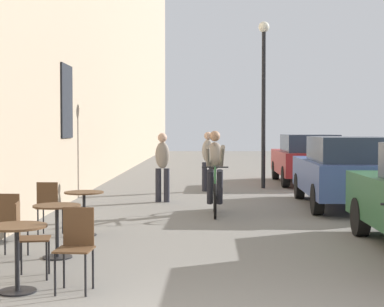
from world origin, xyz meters
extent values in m
cube|color=black|center=(-3.18, 9.57, 2.39)|extent=(0.04, 1.10, 1.70)
cylinder|color=black|center=(-2.02, 1.90, 0.01)|extent=(0.40, 0.40, 0.02)
cylinder|color=black|center=(-2.02, 1.90, 0.36)|extent=(0.05, 0.05, 0.67)
cylinder|color=#4C331E|center=(-2.02, 1.90, 0.71)|extent=(0.64, 0.64, 0.02)
cylinder|color=black|center=(-1.26, 1.73, 0.23)|extent=(0.02, 0.02, 0.45)
cylinder|color=black|center=(-1.58, 1.75, 0.23)|extent=(0.02, 0.02, 0.45)
cylinder|color=black|center=(-1.24, 2.06, 0.23)|extent=(0.02, 0.02, 0.45)
cylinder|color=black|center=(-1.56, 2.08, 0.23)|extent=(0.02, 0.02, 0.45)
cube|color=#4C331E|center=(-1.41, 1.90, 0.46)|extent=(0.40, 0.40, 0.02)
cube|color=#4C331E|center=(-1.40, 2.08, 0.68)|extent=(0.34, 0.04, 0.42)
cylinder|color=black|center=(-1.89, 2.73, 0.23)|extent=(0.02, 0.02, 0.45)
cylinder|color=black|center=(-1.84, 2.41, 0.23)|extent=(0.02, 0.02, 0.45)
cylinder|color=black|center=(-2.21, 2.68, 0.23)|extent=(0.02, 0.02, 0.45)
cylinder|color=black|center=(-2.16, 2.36, 0.23)|extent=(0.02, 0.02, 0.45)
cube|color=#4C331E|center=(-2.02, 2.54, 0.46)|extent=(0.44, 0.44, 0.02)
cube|color=#4C331E|center=(-2.20, 2.51, 0.68)|extent=(0.08, 0.34, 0.42)
cylinder|color=black|center=(-2.01, 3.64, 0.01)|extent=(0.40, 0.40, 0.02)
cylinder|color=black|center=(-2.01, 3.64, 0.36)|extent=(0.05, 0.05, 0.67)
cylinder|color=#4C331E|center=(-2.01, 3.64, 0.71)|extent=(0.64, 0.64, 0.02)
cylinder|color=black|center=(-2.77, 3.81, 0.23)|extent=(0.02, 0.02, 0.45)
cylinder|color=black|center=(-2.45, 3.80, 0.23)|extent=(0.02, 0.02, 0.45)
cylinder|color=black|center=(-2.47, 3.47, 0.23)|extent=(0.02, 0.02, 0.45)
cube|color=#4C331E|center=(-2.62, 3.64, 0.46)|extent=(0.40, 0.40, 0.02)
cube|color=#4C331E|center=(-2.63, 3.46, 0.68)|extent=(0.34, 0.04, 0.42)
cylinder|color=black|center=(-1.98, 5.38, 0.01)|extent=(0.40, 0.40, 0.02)
cylinder|color=black|center=(-1.98, 5.38, 0.36)|extent=(0.05, 0.05, 0.67)
cylinder|color=#4C331E|center=(-1.98, 5.38, 0.71)|extent=(0.64, 0.64, 0.02)
cylinder|color=black|center=(-2.69, 5.54, 0.23)|extent=(0.02, 0.02, 0.45)
cylinder|color=black|center=(-2.37, 5.54, 0.23)|extent=(0.02, 0.02, 0.45)
cylinder|color=black|center=(-2.70, 5.22, 0.23)|extent=(0.02, 0.02, 0.45)
cylinder|color=black|center=(-2.37, 5.22, 0.23)|extent=(0.02, 0.02, 0.45)
cube|color=#4C331E|center=(-2.53, 5.38, 0.46)|extent=(0.39, 0.39, 0.02)
cube|color=#4C331E|center=(-2.54, 5.20, 0.68)|extent=(0.34, 0.03, 0.42)
torus|color=black|center=(0.21, 7.32, 0.33)|extent=(0.06, 0.71, 0.71)
torus|color=black|center=(0.22, 8.37, 0.33)|extent=(0.06, 0.71, 0.71)
cylinder|color=#2D6B38|center=(0.22, 8.28, 0.61)|extent=(0.04, 0.21, 0.58)
cylinder|color=#2D6B38|center=(0.22, 7.78, 0.95)|extent=(0.05, 0.82, 0.14)
cylinder|color=#2D6B38|center=(0.21, 7.35, 0.67)|extent=(0.04, 0.09, 0.67)
cylinder|color=#2D6B38|center=(0.22, 7.87, 0.37)|extent=(0.05, 1.00, 0.12)
cylinder|color=black|center=(0.21, 7.37, 1.00)|extent=(0.52, 0.03, 0.03)
ellipsoid|color=black|center=(0.22, 8.19, 0.93)|extent=(0.12, 0.24, 0.06)
ellipsoid|color=gray|center=(0.22, 8.11, 1.21)|extent=(0.34, 0.35, 0.59)
sphere|color=#A57A5B|center=(0.22, 8.07, 1.60)|extent=(0.22, 0.22, 0.22)
cylinder|color=#26262D|center=(0.32, 8.03, 0.55)|extent=(0.13, 0.40, 0.75)
cylinder|color=#26262D|center=(0.12, 8.03, 0.55)|extent=(0.13, 0.40, 0.75)
cylinder|color=gray|center=(0.36, 7.72, 1.20)|extent=(0.10, 0.75, 0.48)
cylinder|color=gray|center=(0.07, 7.72, 1.20)|extent=(0.12, 0.75, 0.48)
cylinder|color=#26262D|center=(-1.09, 9.99, 0.40)|extent=(0.14, 0.14, 0.81)
cylinder|color=#26262D|center=(-0.89, 9.98, 0.40)|extent=(0.14, 0.14, 0.81)
ellipsoid|color=gray|center=(-0.99, 9.98, 1.12)|extent=(0.35, 0.26, 0.64)
sphere|color=tan|center=(-0.99, 9.98, 1.54)|extent=(0.22, 0.22, 0.22)
cylinder|color=#26262D|center=(0.03, 12.53, 0.41)|extent=(0.14, 0.14, 0.81)
cylinder|color=#26262D|center=(0.22, 12.56, 0.41)|extent=(0.14, 0.14, 0.81)
ellipsoid|color=#9E9384|center=(0.13, 12.54, 1.14)|extent=(0.37, 0.28, 0.64)
sphere|color=tan|center=(0.13, 12.54, 1.56)|extent=(0.22, 0.22, 0.22)
cylinder|color=black|center=(1.77, 13.49, 2.30)|extent=(0.12, 0.12, 4.60)
sphere|color=silver|center=(1.77, 13.49, 4.74)|extent=(0.32, 0.32, 0.32)
cylinder|color=black|center=(2.54, 5.40, 0.31)|extent=(0.21, 0.63, 0.63)
cube|color=#384C84|center=(3.18, 9.26, 0.68)|extent=(1.99, 4.50, 0.72)
cube|color=#283342|center=(3.16, 8.73, 1.31)|extent=(1.63, 2.45, 0.54)
cylinder|color=black|center=(2.40, 10.75, 0.32)|extent=(0.23, 0.65, 0.64)
cylinder|color=black|center=(4.07, 10.69, 0.32)|extent=(0.23, 0.65, 0.64)
cylinder|color=black|center=(2.29, 7.83, 0.32)|extent=(0.23, 0.65, 0.64)
cube|color=maroon|center=(3.32, 15.12, 0.68)|extent=(1.92, 4.46, 0.72)
cube|color=#283342|center=(3.31, 14.59, 1.31)|extent=(1.59, 2.42, 0.54)
cylinder|color=black|center=(2.51, 16.60, 0.32)|extent=(0.22, 0.64, 0.64)
cylinder|color=black|center=(4.18, 16.57, 0.32)|extent=(0.22, 0.64, 0.64)
cylinder|color=black|center=(2.45, 13.68, 0.32)|extent=(0.22, 0.64, 0.64)
cylinder|color=black|center=(4.12, 13.65, 0.32)|extent=(0.22, 0.64, 0.64)
camera|label=1|loc=(-0.05, -4.50, 1.74)|focal=56.96mm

